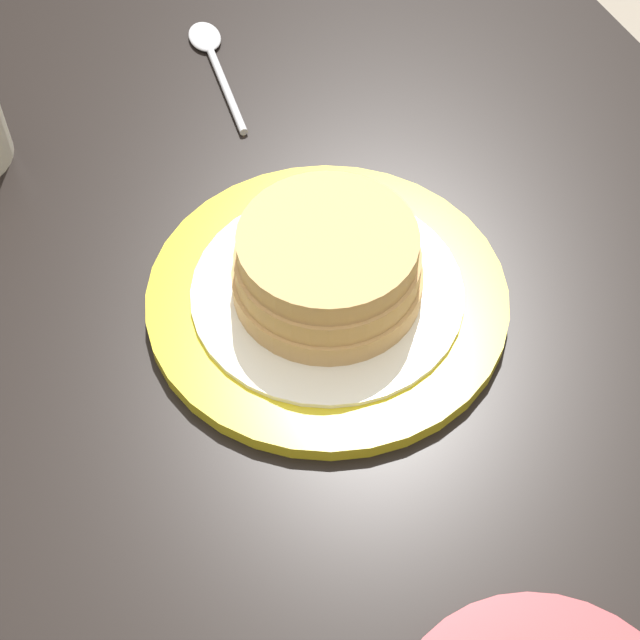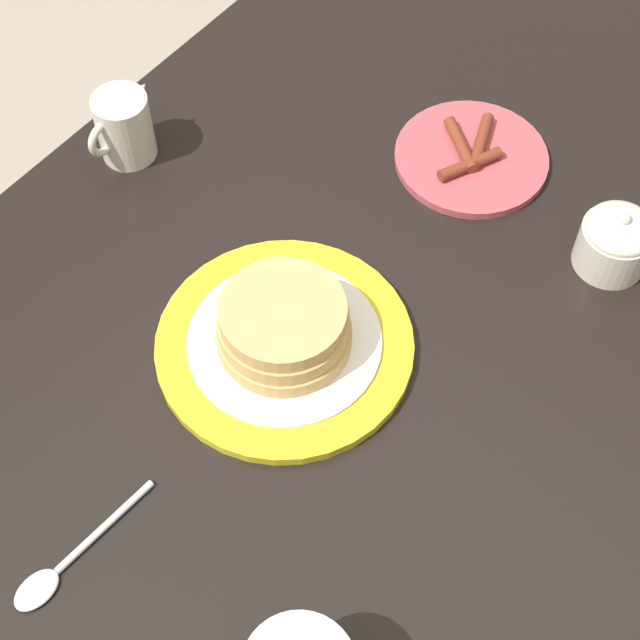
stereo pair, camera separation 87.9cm
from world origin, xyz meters
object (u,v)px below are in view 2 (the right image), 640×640
at_px(pancake_plate, 281,338).
at_px(side_plate_bacon, 471,157).
at_px(creamer_pitcher, 124,125).
at_px(sugar_bowl, 616,241).
at_px(spoon, 61,568).

bearing_deg(pancake_plate, side_plate_bacon, 177.41).
height_order(creamer_pitcher, sugar_bowl, creamer_pitcher).
distance_m(pancake_plate, sugar_bowl, 0.37).
bearing_deg(pancake_plate, creamer_pitcher, -109.62).
relative_size(side_plate_bacon, spoon, 1.12).
relative_size(side_plate_bacon, sugar_bowl, 2.28).
relative_size(creamer_pitcher, spoon, 0.63).
bearing_deg(sugar_bowl, creamer_pitcher, -70.11).
bearing_deg(spoon, creamer_pitcher, -144.16).
bearing_deg(spoon, pancake_plate, 176.67).
distance_m(side_plate_bacon, sugar_bowl, 0.20).
bearing_deg(pancake_plate, spoon, -3.33).
xyz_separation_m(pancake_plate, creamer_pitcher, (-0.11, -0.31, 0.02)).
bearing_deg(side_plate_bacon, pancake_plate, -2.59).
bearing_deg(side_plate_bacon, creamer_pitcher, -55.26).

